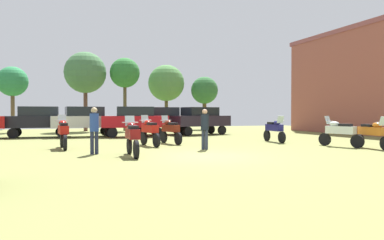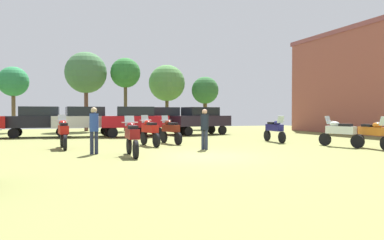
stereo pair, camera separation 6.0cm
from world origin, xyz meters
name	(u,v)px [view 2 (the right image)]	position (x,y,z in m)	size (l,w,h in m)	color
ground_plane	(204,156)	(0.00, 0.00, 0.01)	(44.00, 52.00, 0.02)	olive
motorcycle_1	(132,136)	(-2.48, 0.89, 0.75)	(0.62, 2.16, 1.49)	black
motorcycle_3	(275,129)	(6.05, 4.45, 0.73)	(0.62, 2.20, 1.44)	black
motorcycle_4	(340,132)	(7.34, 1.01, 0.73)	(0.85, 2.16, 1.45)	black
motorcycle_5	(150,131)	(-0.90, 4.62, 0.75)	(0.67, 2.17, 1.49)	black
motorcycle_6	(170,130)	(0.39, 5.41, 0.74)	(0.71, 2.17, 1.46)	black
motorcycle_9	(373,133)	(8.03, -0.20, 0.73)	(0.65, 2.25, 1.44)	black
motorcycle_10	(63,132)	(-4.81, 4.66, 0.76)	(0.62, 2.21, 1.51)	black
car_1	(85,119)	(-3.36, 12.54, 1.19)	(4.40, 2.06, 2.00)	black
car_2	(135,119)	(-0.23, 11.33, 1.19)	(4.51, 2.39, 2.00)	black
car_3	(40,119)	(-6.16, 13.10, 1.19)	(4.37, 1.97, 2.00)	black
car_5	(200,119)	(4.67, 11.87, 1.19)	(4.56, 2.57, 2.00)	black
car_6	(162,119)	(2.11, 13.08, 1.19)	(4.45, 2.20, 2.00)	black
person_1	(94,127)	(-3.73, 2.01, 1.08)	(0.35, 0.35, 1.81)	#232A45
person_3	(205,126)	(0.92, 2.11, 1.05)	(0.47, 0.47, 1.76)	#272E41
tree_1	(125,74)	(0.56, 19.48, 5.11)	(2.64, 2.64, 6.47)	#4D442C
tree_2	(86,73)	(-2.77, 20.00, 5.08)	(3.57, 3.57, 6.88)	brown
tree_3	(13,82)	(-8.45, 20.04, 4.12)	(2.41, 2.41, 5.36)	brown
tree_6	(167,83)	(4.79, 20.78, 4.47)	(3.49, 3.49, 6.22)	brown
tree_8	(205,91)	(8.40, 19.84, 3.76)	(2.64, 2.64, 5.12)	#504123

